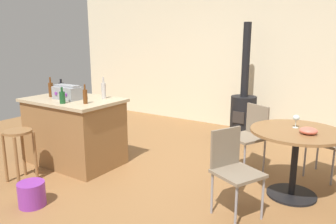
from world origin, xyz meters
TOP-DOWN VIEW (x-y plane):
  - ground_plane at (0.00, 0.00)m, footprint 8.80×8.80m
  - back_wall at (0.00, 2.93)m, footprint 8.00×0.10m
  - kitchen_island at (-1.24, -0.10)m, footprint 1.28×0.84m
  - wooden_stool at (-1.32, -0.88)m, footprint 0.32×0.32m
  - dining_table at (1.53, 0.52)m, footprint 0.97×0.97m
  - folding_chair_near at (1.11, -0.19)m, footprint 0.53×0.53m
  - folding_chair_left at (1.81, 1.24)m, footprint 0.49×0.49m
  - folding_chair_right at (0.89, 0.90)m, footprint 0.53×0.53m
  - wood_stove at (0.25, 2.36)m, footprint 0.44×0.45m
  - toolbox at (-1.26, -0.17)m, footprint 0.38×0.22m
  - bottle_0 at (-0.84, -0.24)m, footprint 0.06×0.06m
  - bottle_1 at (-1.60, -0.16)m, footprint 0.06×0.06m
  - bottle_2 at (-1.08, -0.39)m, footprint 0.07×0.07m
  - bottle_3 at (-0.89, 0.14)m, footprint 0.06×0.06m
  - bottle_4 at (-1.76, 0.14)m, footprint 0.08×0.08m
  - cup_0 at (-1.48, -0.01)m, footprint 0.11×0.08m
  - cup_1 at (-1.66, 0.02)m, footprint 0.12×0.08m
  - wine_glass at (1.49, 0.61)m, footprint 0.07×0.07m
  - serving_bowl at (1.65, 0.43)m, footprint 0.18×0.18m
  - plastic_bucket at (-0.68, -1.19)m, footprint 0.28×0.28m

SIDE VIEW (x-z plane):
  - ground_plane at x=0.00m, z-range 0.00..0.00m
  - plastic_bucket at x=-0.68m, z-range 0.00..0.25m
  - kitchen_island at x=-1.24m, z-range 0.00..0.91m
  - wooden_stool at x=-1.32m, z-range 0.14..0.78m
  - wood_stove at x=0.25m, z-range -0.48..1.48m
  - folding_chair_near at x=1.11m, z-range 0.07..0.92m
  - folding_chair_left at x=1.81m, z-range 0.08..0.93m
  - folding_chair_right at x=0.89m, z-range 0.08..0.96m
  - dining_table at x=1.53m, z-range 0.20..0.95m
  - serving_bowl at x=1.65m, z-range 0.75..0.82m
  - wine_glass at x=1.49m, z-range 0.79..0.93m
  - cup_0 at x=-1.48m, z-range 0.91..1.01m
  - cup_1 at x=-1.66m, z-range 0.91..1.01m
  - bottle_4 at x=-1.76m, z-range 0.88..1.09m
  - bottle_2 at x=-1.08m, z-range 0.88..1.09m
  - toolbox at x=-1.26m, z-range 0.90..1.10m
  - bottle_0 at x=-0.84m, z-range 0.88..1.12m
  - bottle_1 at x=-1.60m, z-range 0.88..1.15m
  - bottle_3 at x=-0.89m, z-range 0.87..1.17m
  - back_wall at x=0.00m, z-range 0.00..2.70m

